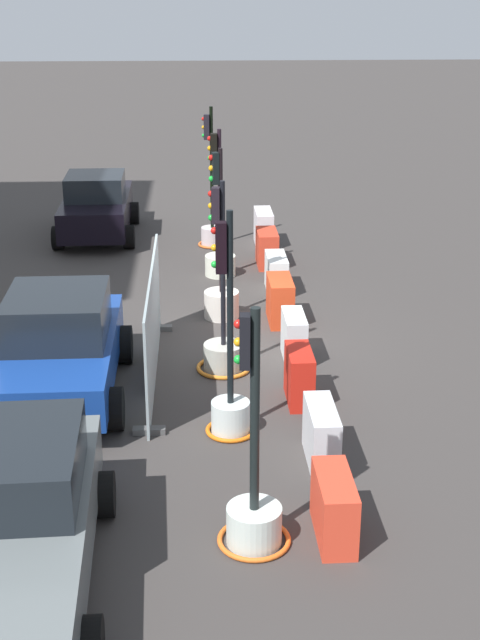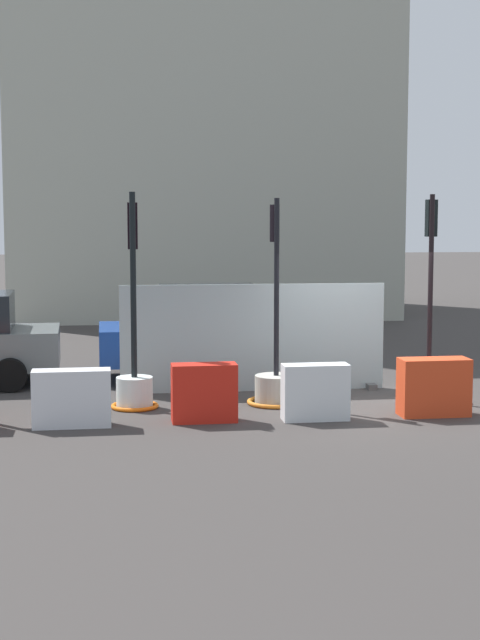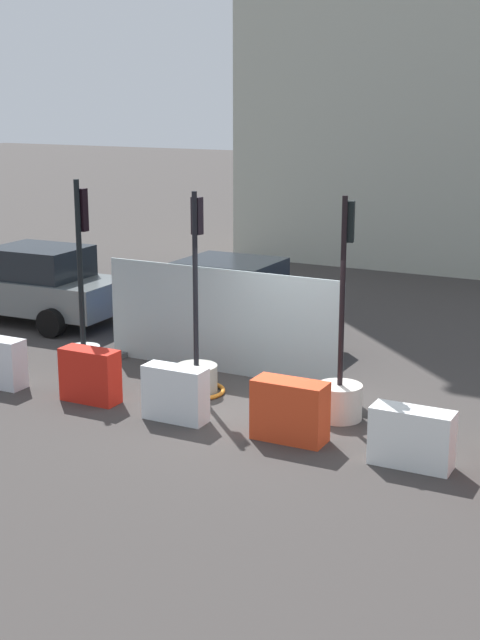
{
  "view_description": "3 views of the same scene",
  "coord_description": "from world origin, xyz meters",
  "px_view_note": "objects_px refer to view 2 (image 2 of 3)",
  "views": [
    {
      "loc": [
        -15.81,
        0.61,
        6.54
      ],
      "look_at": [
        -2.37,
        -0.03,
        1.32
      ],
      "focal_mm": 49.97,
      "sensor_mm": 36.0,
      "label": 1
    },
    {
      "loc": [
        -3.98,
        -15.23,
        3.15
      ],
      "look_at": [
        -1.91,
        0.85,
        1.34
      ],
      "focal_mm": 53.91,
      "sensor_mm": 36.0,
      "label": 2
    },
    {
      "loc": [
        6.04,
        -12.17,
        4.9
      ],
      "look_at": [
        -0.61,
        0.32,
        1.33
      ],
      "focal_mm": 50.46,
      "sensor_mm": 36.0,
      "label": 3
    }
  ],
  "objects_px": {
    "traffic_light_2": "(276,378)",
    "car_blue_estate": "(209,333)",
    "construction_barrier_2": "(204,393)",
    "construction_barrier_3": "(315,392)",
    "traffic_light_1": "(134,370)",
    "construction_barrier_4": "(434,387)",
    "traffic_light_3": "(429,369)",
    "construction_barrier_1": "(72,398)"
  },
  "relations": [
    {
      "from": "construction_barrier_2",
      "to": "traffic_light_2",
      "type": "bearing_deg",
      "value": 42.73
    },
    {
      "from": "construction_barrier_2",
      "to": "car_blue_estate",
      "type": "height_order",
      "value": "car_blue_estate"
    },
    {
      "from": "construction_barrier_1",
      "to": "construction_barrier_2",
      "type": "relative_size",
      "value": 1.17
    },
    {
      "from": "construction_barrier_3",
      "to": "construction_barrier_1",
      "type": "bearing_deg",
      "value": -179.89
    },
    {
      "from": "traffic_light_1",
      "to": "traffic_light_2",
      "type": "relative_size",
      "value": 1.03
    },
    {
      "from": "traffic_light_2",
      "to": "car_blue_estate",
      "type": "relative_size",
      "value": 0.82
    },
    {
      "from": "traffic_light_1",
      "to": "construction_barrier_4",
      "type": "distance_m",
      "value": 4.78
    },
    {
      "from": "traffic_light_2",
      "to": "construction_barrier_3",
      "type": "relative_size",
      "value": 3.33
    },
    {
      "from": "construction_barrier_2",
      "to": "construction_barrier_3",
      "type": "xyz_separation_m",
      "value": [
        1.69,
        -0.09,
        -0.01
      ]
    },
    {
      "from": "construction_barrier_3",
      "to": "traffic_light_1",
      "type": "bearing_deg",
      "value": 155.1
    },
    {
      "from": "construction_barrier_1",
      "to": "construction_barrier_4",
      "type": "height_order",
      "value": "construction_barrier_4"
    },
    {
      "from": "construction_barrier_2",
      "to": "construction_barrier_4",
      "type": "xyz_separation_m",
      "value": [
        3.6,
        -0.01,
        0.01
      ]
    },
    {
      "from": "construction_barrier_2",
      "to": "construction_barrier_3",
      "type": "distance_m",
      "value": 1.7
    },
    {
      "from": "construction_barrier_1",
      "to": "construction_barrier_3",
      "type": "bearing_deg",
      "value": 0.11
    },
    {
      "from": "construction_barrier_2",
      "to": "traffic_light_3",
      "type": "bearing_deg",
      "value": 16.65
    },
    {
      "from": "car_blue_estate",
      "to": "construction_barrier_4",
      "type": "bearing_deg",
      "value": -51.24
    },
    {
      "from": "construction_barrier_1",
      "to": "construction_barrier_2",
      "type": "bearing_deg",
      "value": 2.84
    },
    {
      "from": "traffic_light_2",
      "to": "construction_barrier_2",
      "type": "distance_m",
      "value": 1.77
    },
    {
      "from": "traffic_light_3",
      "to": "car_blue_estate",
      "type": "xyz_separation_m",
      "value": [
        -3.46,
        2.75,
        0.32
      ]
    },
    {
      "from": "traffic_light_1",
      "to": "construction_barrier_2",
      "type": "bearing_deg",
      "value": -48.76
    },
    {
      "from": "traffic_light_2",
      "to": "car_blue_estate",
      "type": "height_order",
      "value": "traffic_light_2"
    },
    {
      "from": "construction_barrier_1",
      "to": "construction_barrier_3",
      "type": "relative_size",
      "value": 1.13
    },
    {
      "from": "traffic_light_1",
      "to": "construction_barrier_3",
      "type": "xyz_separation_m",
      "value": [
        2.72,
        -1.26,
        -0.19
      ]
    },
    {
      "from": "traffic_light_1",
      "to": "traffic_light_3",
      "type": "height_order",
      "value": "traffic_light_1"
    },
    {
      "from": "construction_barrier_3",
      "to": "construction_barrier_4",
      "type": "height_order",
      "value": "construction_barrier_4"
    },
    {
      "from": "construction_barrier_3",
      "to": "traffic_light_3",
      "type": "bearing_deg",
      "value": 29.69
    },
    {
      "from": "traffic_light_3",
      "to": "construction_barrier_2",
      "type": "relative_size",
      "value": 3.49
    },
    {
      "from": "traffic_light_2",
      "to": "construction_barrier_3",
      "type": "xyz_separation_m",
      "value": [
        0.39,
        -1.29,
        -0.01
      ]
    },
    {
      "from": "traffic_light_3",
      "to": "construction_barrier_1",
      "type": "distance_m",
      "value": 6.01
    },
    {
      "from": "traffic_light_2",
      "to": "construction_barrier_4",
      "type": "relative_size",
      "value": 3.12
    },
    {
      "from": "traffic_light_1",
      "to": "construction_barrier_1",
      "type": "relative_size",
      "value": 3.02
    },
    {
      "from": "traffic_light_3",
      "to": "construction_barrier_1",
      "type": "bearing_deg",
      "value": -167.86
    },
    {
      "from": "traffic_light_1",
      "to": "construction_barrier_4",
      "type": "xyz_separation_m",
      "value": [
        4.62,
        -1.18,
        -0.17
      ]
    },
    {
      "from": "traffic_light_1",
      "to": "construction_barrier_1",
      "type": "distance_m",
      "value": 1.6
    },
    {
      "from": "construction_barrier_1",
      "to": "construction_barrier_4",
      "type": "relative_size",
      "value": 1.06
    },
    {
      "from": "traffic_light_1",
      "to": "construction_barrier_3",
      "type": "distance_m",
      "value": 3.01
    },
    {
      "from": "construction_barrier_3",
      "to": "construction_barrier_4",
      "type": "xyz_separation_m",
      "value": [
        1.9,
        0.08,
        0.02
      ]
    },
    {
      "from": "construction_barrier_2",
      "to": "construction_barrier_4",
      "type": "bearing_deg",
      "value": -0.15
    },
    {
      "from": "traffic_light_1",
      "to": "construction_barrier_4",
      "type": "relative_size",
      "value": 3.2
    },
    {
      "from": "traffic_light_3",
      "to": "construction_barrier_4",
      "type": "height_order",
      "value": "traffic_light_3"
    },
    {
      "from": "construction_barrier_1",
      "to": "car_blue_estate",
      "type": "bearing_deg",
      "value": 58.95
    },
    {
      "from": "traffic_light_1",
      "to": "traffic_light_2",
      "type": "height_order",
      "value": "traffic_light_1"
    }
  ]
}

